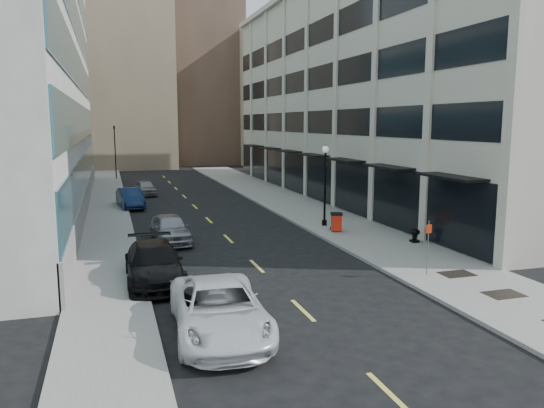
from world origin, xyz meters
TOP-DOWN VIEW (x-y plane):
  - ground at (0.00, 0.00)m, footprint 160.00×160.00m
  - sidewalk_right at (7.50, 20.00)m, footprint 5.00×80.00m
  - sidewalk_left at (-6.50, 20.00)m, footprint 3.00×80.00m
  - building_right at (16.94, 26.99)m, footprint 15.30×46.50m
  - skyline_tan_near at (-4.00, 68.00)m, footprint 14.00×18.00m
  - skyline_brown at (8.00, 72.00)m, footprint 12.00×16.00m
  - skyline_tan_far at (-14.00, 78.00)m, footprint 12.00×14.00m
  - skyline_stone at (18.00, 66.00)m, footprint 10.00×14.00m
  - grate_mid at (7.60, 1.00)m, footprint 1.40×1.00m
  - grate_far at (7.60, 3.80)m, footprint 1.40×1.00m
  - road_centerline at (0.00, 17.00)m, footprint 0.15×68.20m
  - traffic_signal at (-5.50, 48.00)m, footprint 0.66×0.66m
  - car_white_van at (-3.20, 0.75)m, footprint 3.05×6.02m
  - car_black_pickup at (-4.66, 6.80)m, footprint 2.29×5.54m
  - car_silver_sedan at (-3.20, 14.00)m, footprint 2.07×4.68m
  - car_blue_sedan at (-4.80, 26.81)m, footprint 2.11×4.71m
  - car_grey_sedan at (-3.20, 33.81)m, footprint 2.02×4.11m
  - trash_bin at (6.35, 13.46)m, footprint 0.86×0.86m
  - lamppost at (6.40, 15.36)m, footprint 0.42×0.42m
  - sign_post at (6.31, 4.08)m, footprint 0.27×0.07m
  - urn_planter at (9.19, 9.61)m, footprint 0.54×0.54m

SIDE VIEW (x-z plane):
  - ground at x=0.00m, z-range 0.00..0.00m
  - road_centerline at x=0.00m, z-range 0.00..0.01m
  - sidewalk_right at x=7.50m, z-range 0.00..0.15m
  - sidewalk_left at x=-6.50m, z-range 0.00..0.15m
  - grate_mid at x=7.60m, z-range 0.15..0.16m
  - grate_far at x=7.60m, z-range 0.15..0.16m
  - urn_planter at x=9.19m, z-range 0.23..0.97m
  - car_grey_sedan at x=-3.20m, z-range 0.00..1.35m
  - trash_bin at x=6.35m, z-range 0.19..1.29m
  - car_blue_sedan at x=-4.80m, z-range 0.00..1.50m
  - car_silver_sedan at x=-3.20m, z-range 0.00..1.57m
  - car_black_pickup at x=-4.66m, z-range 0.00..1.60m
  - car_white_van at x=-3.20m, z-range 0.00..1.63m
  - sign_post at x=6.31m, z-range 0.49..2.79m
  - lamppost at x=6.40m, z-range 0.59..5.61m
  - traffic_signal at x=-5.50m, z-range 2.23..9.21m
  - building_right at x=16.94m, z-range -0.13..18.12m
  - skyline_stone at x=18.00m, z-range 0.00..20.00m
  - skyline_tan_far at x=-14.00m, z-range 0.00..22.00m
  - skyline_tan_near at x=-4.00m, z-range 0.00..28.00m
  - skyline_brown at x=8.00m, z-range 0.00..34.00m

